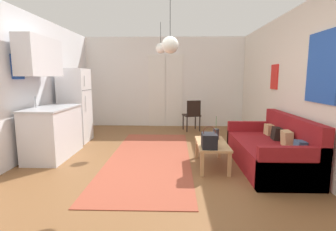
{
  "coord_description": "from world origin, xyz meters",
  "views": [
    {
      "loc": [
        0.31,
        -3.68,
        1.46
      ],
      "look_at": [
        0.18,
        0.97,
        0.75
      ],
      "focal_mm": 27.25,
      "sensor_mm": 36.0,
      "label": 1
    }
  ],
  "objects_px": {
    "bamboo_vase": "(216,134)",
    "handbag": "(209,140)",
    "pendant_lamp_near": "(170,45)",
    "accent_chair": "(192,114)",
    "coffee_table": "(212,146)",
    "pendant_lamp_far": "(161,48)",
    "refrigerator": "(75,106)",
    "couch": "(272,151)"
  },
  "relations": [
    {
      "from": "bamboo_vase",
      "to": "handbag",
      "type": "distance_m",
      "value": 0.56
    },
    {
      "from": "pendant_lamp_near",
      "to": "accent_chair",
      "type": "bearing_deg",
      "value": 80.96
    },
    {
      "from": "coffee_table",
      "to": "handbag",
      "type": "distance_m",
      "value": 0.35
    },
    {
      "from": "pendant_lamp_far",
      "to": "bamboo_vase",
      "type": "bearing_deg",
      "value": -52.17
    },
    {
      "from": "refrigerator",
      "to": "pendant_lamp_far",
      "type": "bearing_deg",
      "value": -1.05
    },
    {
      "from": "couch",
      "to": "bamboo_vase",
      "type": "xyz_separation_m",
      "value": [
        -0.88,
        0.24,
        0.22
      ]
    },
    {
      "from": "accent_chair",
      "to": "pendant_lamp_far",
      "type": "xyz_separation_m",
      "value": [
        -0.78,
        -1.25,
        1.59
      ]
    },
    {
      "from": "bamboo_vase",
      "to": "pendant_lamp_near",
      "type": "distance_m",
      "value": 1.78
    },
    {
      "from": "pendant_lamp_far",
      "to": "coffee_table",
      "type": "bearing_deg",
      "value": -59.24
    },
    {
      "from": "handbag",
      "to": "accent_chair",
      "type": "distance_m",
      "value": 3.09
    },
    {
      "from": "coffee_table",
      "to": "pendant_lamp_near",
      "type": "height_order",
      "value": "pendant_lamp_near"
    },
    {
      "from": "couch",
      "to": "refrigerator",
      "type": "xyz_separation_m",
      "value": [
        -3.83,
        1.58,
        0.55
      ]
    },
    {
      "from": "couch",
      "to": "handbag",
      "type": "bearing_deg",
      "value": -164.65
    },
    {
      "from": "couch",
      "to": "coffee_table",
      "type": "xyz_separation_m",
      "value": [
        -0.98,
        0.01,
        0.08
      ]
    },
    {
      "from": "handbag",
      "to": "pendant_lamp_far",
      "type": "height_order",
      "value": "pendant_lamp_far"
    },
    {
      "from": "pendant_lamp_near",
      "to": "pendant_lamp_far",
      "type": "bearing_deg",
      "value": 96.57
    },
    {
      "from": "handbag",
      "to": "pendant_lamp_far",
      "type": "xyz_separation_m",
      "value": [
        -0.83,
        1.84,
        1.55
      ]
    },
    {
      "from": "coffee_table",
      "to": "pendant_lamp_far",
      "type": "distance_m",
      "value": 2.48
    },
    {
      "from": "handbag",
      "to": "pendant_lamp_near",
      "type": "bearing_deg",
      "value": -154.98
    },
    {
      "from": "handbag",
      "to": "accent_chair",
      "type": "height_order",
      "value": "accent_chair"
    },
    {
      "from": "coffee_table",
      "to": "handbag",
      "type": "relative_size",
      "value": 2.86
    },
    {
      "from": "refrigerator",
      "to": "pendant_lamp_far",
      "type": "height_order",
      "value": "pendant_lamp_far"
    },
    {
      "from": "couch",
      "to": "accent_chair",
      "type": "distance_m",
      "value": 3.02
    },
    {
      "from": "handbag",
      "to": "accent_chair",
      "type": "relative_size",
      "value": 0.4
    },
    {
      "from": "refrigerator",
      "to": "pendant_lamp_near",
      "type": "height_order",
      "value": "pendant_lamp_near"
    },
    {
      "from": "bamboo_vase",
      "to": "refrigerator",
      "type": "xyz_separation_m",
      "value": [
        -2.94,
        1.34,
        0.33
      ]
    },
    {
      "from": "pendant_lamp_near",
      "to": "handbag",
      "type": "bearing_deg",
      "value": 25.02
    },
    {
      "from": "couch",
      "to": "refrigerator",
      "type": "distance_m",
      "value": 4.18
    },
    {
      "from": "couch",
      "to": "bamboo_vase",
      "type": "bearing_deg",
      "value": 164.84
    },
    {
      "from": "refrigerator",
      "to": "accent_chair",
      "type": "relative_size",
      "value": 1.95
    },
    {
      "from": "coffee_table",
      "to": "accent_chair",
      "type": "bearing_deg",
      "value": 92.82
    },
    {
      "from": "couch",
      "to": "handbag",
      "type": "distance_m",
      "value": 1.13
    },
    {
      "from": "couch",
      "to": "pendant_lamp_far",
      "type": "height_order",
      "value": "pendant_lamp_far"
    },
    {
      "from": "handbag",
      "to": "pendant_lamp_near",
      "type": "xyz_separation_m",
      "value": [
        -0.58,
        -0.27,
        1.37
      ]
    },
    {
      "from": "coffee_table",
      "to": "accent_chair",
      "type": "distance_m",
      "value": 2.79
    },
    {
      "from": "coffee_table",
      "to": "accent_chair",
      "type": "relative_size",
      "value": 1.14
    },
    {
      "from": "coffee_table",
      "to": "pendant_lamp_far",
      "type": "xyz_separation_m",
      "value": [
        -0.91,
        1.54,
        1.72
      ]
    },
    {
      "from": "coffee_table",
      "to": "handbag",
      "type": "bearing_deg",
      "value": -106.11
    },
    {
      "from": "bamboo_vase",
      "to": "pendant_lamp_far",
      "type": "bearing_deg",
      "value": 127.83
    },
    {
      "from": "refrigerator",
      "to": "pendant_lamp_near",
      "type": "distance_m",
      "value": 3.23
    },
    {
      "from": "coffee_table",
      "to": "bamboo_vase",
      "type": "xyz_separation_m",
      "value": [
        0.1,
        0.23,
        0.15
      ]
    },
    {
      "from": "accent_chair",
      "to": "handbag",
      "type": "bearing_deg",
      "value": 75.18
    }
  ]
}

